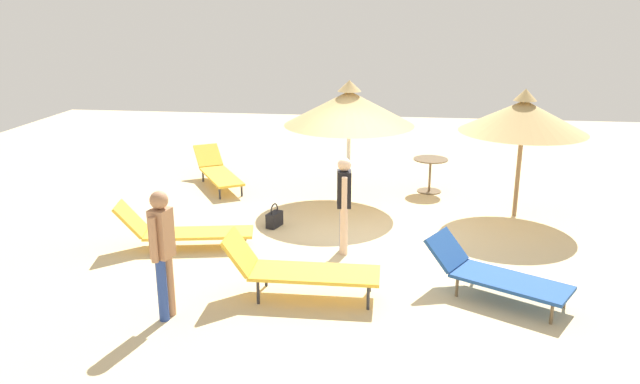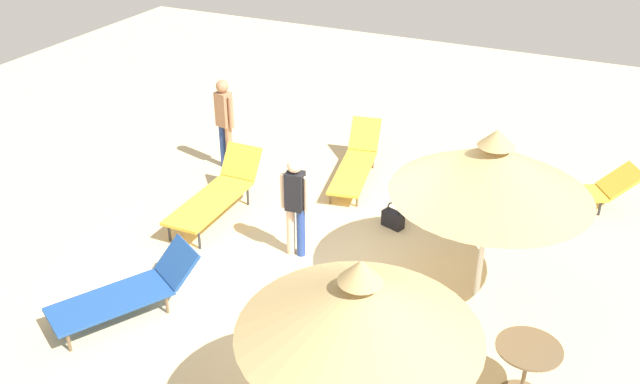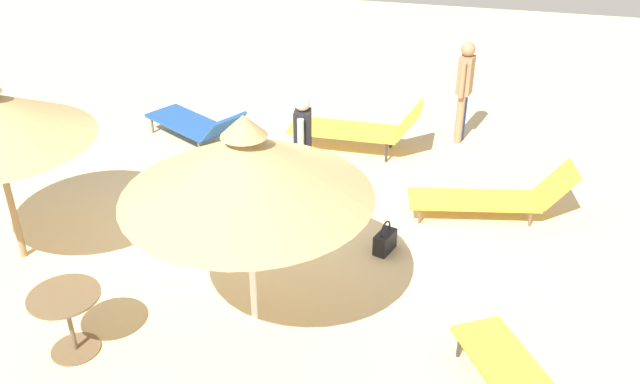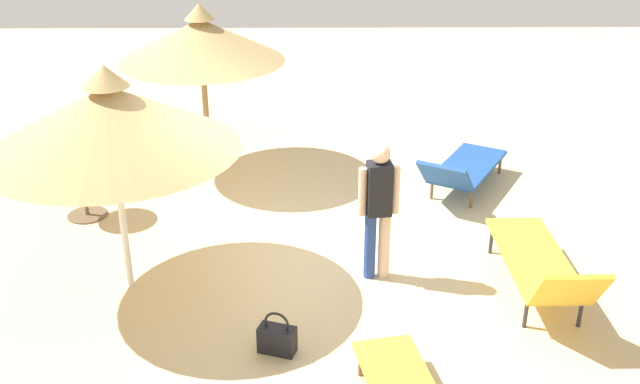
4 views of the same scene
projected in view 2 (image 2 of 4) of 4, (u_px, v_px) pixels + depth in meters
The scene contains 11 objects.
ground at pixel (338, 282), 10.01m from camera, with size 24.00×24.00×0.10m, color beige.
parasol_umbrella_center at pixel (360, 307), 6.34m from camera, with size 2.34×2.34×2.44m.
parasol_umbrella_edge at pixel (493, 170), 8.75m from camera, with size 2.59×2.59×2.49m.
lounge_chair_back at pixel (128, 291), 9.16m from camera, with size 2.03×1.55×0.75m.
lounge_chair_far_left at pixel (572, 192), 11.59m from camera, with size 1.66×2.22×0.73m.
lounge_chair_far_right at pixel (356, 162), 12.61m from camera, with size 2.28×0.97×0.79m.
lounge_chair_near_left at pixel (217, 192), 11.39m from camera, with size 2.14×0.69×0.89m.
person_standing_front at pixel (295, 202), 10.14m from camera, with size 0.25×0.45×1.60m.
person_standing_near_right at pixel (224, 119), 12.68m from camera, with size 0.27×0.44×1.72m.
handbag at pixel (393, 219), 11.19m from camera, with size 0.28×0.39×0.45m.
side_table_round at pixel (526, 363), 7.75m from camera, with size 0.74×0.74×0.73m.
Camera 2 is at (7.49, 3.25, 5.89)m, focal length 39.16 mm.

